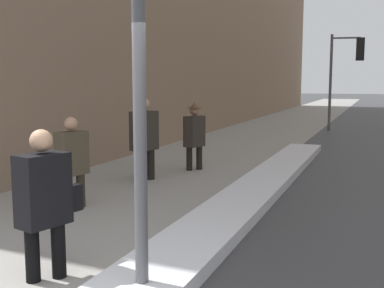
% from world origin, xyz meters
% --- Properties ---
extents(sidewalk_slab, '(4.00, 80.00, 0.01)m').
position_xyz_m(sidewalk_slab, '(-2.00, 15.00, 0.01)').
color(sidewalk_slab, gray).
rests_on(sidewalk_slab, ground).
extents(snow_bank_curb, '(0.88, 12.30, 0.17)m').
position_xyz_m(snow_bank_curb, '(0.26, 5.31, 0.09)').
color(snow_bank_curb, silver).
rests_on(snow_bank_curb, ground).
extents(traffic_light_near, '(1.30, 0.45, 3.88)m').
position_xyz_m(traffic_light_near, '(0.96, 17.70, 2.81)').
color(traffic_light_near, '#515156').
rests_on(traffic_light_near, ground).
extents(pedestrian_with_shoulder_bag, '(0.42, 0.73, 1.54)m').
position_xyz_m(pedestrian_with_shoulder_bag, '(-0.80, 1.01, 0.85)').
color(pedestrian_with_shoulder_bag, black).
rests_on(pedestrian_with_shoulder_bag, ground).
extents(pedestrian_nearside, '(0.39, 0.53, 1.46)m').
position_xyz_m(pedestrian_nearside, '(-2.20, 3.44, 0.81)').
color(pedestrian_nearside, '#2A241B').
rests_on(pedestrian_nearside, ground).
extents(pedestrian_in_glasses, '(0.45, 0.61, 1.67)m').
position_xyz_m(pedestrian_in_glasses, '(-2.15, 5.80, 0.93)').
color(pedestrian_in_glasses, black).
rests_on(pedestrian_in_glasses, ground).
extents(pedestrian_in_fedora, '(0.40, 0.53, 1.54)m').
position_xyz_m(pedestrian_in_fedora, '(-1.61, 7.21, 0.84)').
color(pedestrian_in_fedora, black).
rests_on(pedestrian_in_fedora, ground).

